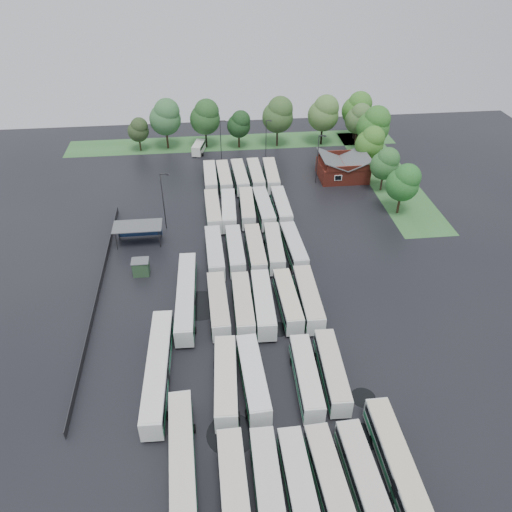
{
  "coord_description": "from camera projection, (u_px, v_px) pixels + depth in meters",
  "views": [
    {
      "loc": [
        -5.06,
        -52.19,
        47.92
      ],
      "look_at": [
        2.0,
        12.0,
        2.5
      ],
      "focal_mm": 35.0,
      "sensor_mm": 36.0,
      "label": 1
    }
  ],
  "objects": [
    {
      "name": "grass_strip_north",
      "position": [
        233.0,
        142.0,
        123.32
      ],
      "size": [
        80.0,
        10.0,
        0.01
      ],
      "primitive_type": "cube",
      "color": "#326830",
      "rests_on": "ground"
    },
    {
      "name": "bus_r5c3",
      "position": [
        256.0,
        176.0,
        104.01
      ],
      "size": [
        2.72,
        11.97,
        3.32
      ],
      "rotation": [
        0.0,
        0.0,
        0.02
      ],
      "color": "silver",
      "rests_on": "ground"
    },
    {
      "name": "bus_r3c3",
      "position": [
        274.0,
        248.0,
        82.09
      ],
      "size": [
        2.99,
        11.89,
        3.28
      ],
      "rotation": [
        0.0,
        0.0,
        -0.04
      ],
      "color": "silver",
      "rests_on": "ground"
    },
    {
      "name": "bus_r1c3",
      "position": [
        306.0,
        377.0,
        59.62
      ],
      "size": [
        2.78,
        11.76,
        3.26
      ],
      "rotation": [
        0.0,
        0.0,
        -0.03
      ],
      "color": "silver",
      "rests_on": "ground"
    },
    {
      "name": "wash_shed",
      "position": [
        138.0,
        227.0,
        85.11
      ],
      "size": [
        8.2,
        4.2,
        3.58
      ],
      "color": "#2D2D30",
      "rests_on": "ground"
    },
    {
      "name": "bus_r4c1",
      "position": [
        229.0,
        210.0,
        92.15
      ],
      "size": [
        3.03,
        12.06,
        3.33
      ],
      "rotation": [
        0.0,
        0.0,
        -0.04
      ],
      "color": "silver",
      "rests_on": "ground"
    },
    {
      "name": "bus_r0c0",
      "position": [
        234.0,
        492.0,
        47.83
      ],
      "size": [
        2.78,
        12.31,
        3.42
      ],
      "rotation": [
        0.0,
        0.0,
        0.01
      ],
      "color": "silver",
      "rests_on": "ground"
    },
    {
      "name": "tree_north_5",
      "position": [
        324.0,
        113.0,
        117.88
      ],
      "size": [
        7.35,
        7.35,
        12.17
      ],
      "color": "black",
      "rests_on": "ground"
    },
    {
      "name": "bus_r0c3",
      "position": [
        330.0,
        484.0,
        48.56
      ],
      "size": [
        3.1,
        12.0,
        3.31
      ],
      "rotation": [
        0.0,
        0.0,
        0.05
      ],
      "color": "silver",
      "rests_on": "ground"
    },
    {
      "name": "tree_east_2",
      "position": [
        371.0,
        142.0,
        106.75
      ],
      "size": [
        6.09,
        6.09,
        10.08
      ],
      "color": "black",
      "rests_on": "ground"
    },
    {
      "name": "tree_east_0",
      "position": [
        404.0,
        182.0,
        91.24
      ],
      "size": [
        6.11,
        6.11,
        10.11
      ],
      "color": "#382719",
      "rests_on": "ground"
    },
    {
      "name": "tree_east_4",
      "position": [
        359.0,
        118.0,
        118.33
      ],
      "size": [
        6.21,
        6.21,
        10.28
      ],
      "color": "black",
      "rests_on": "ground"
    },
    {
      "name": "tree_north_1",
      "position": [
        166.0,
        117.0,
        115.84
      ],
      "size": [
        7.33,
        7.33,
        12.13
      ],
      "color": "#382818",
      "rests_on": "ground"
    },
    {
      "name": "tree_east_1",
      "position": [
        386.0,
        163.0,
        99.09
      ],
      "size": [
        5.64,
        5.64,
        9.33
      ],
      "color": "#3A281D",
      "rests_on": "ground"
    },
    {
      "name": "bus_r3c2",
      "position": [
        255.0,
        250.0,
        81.46
      ],
      "size": [
        2.59,
        12.04,
        3.35
      ],
      "rotation": [
        0.0,
        0.0,
        0.0
      ],
      "color": "silver",
      "rests_on": "ground"
    },
    {
      "name": "puddle_2",
      "position": [
        200.0,
        305.0,
        73.0
      ],
      "size": [
        6.7,
        6.7,
        0.01
      ],
      "primitive_type": "cylinder",
      "color": "black",
      "rests_on": "ground"
    },
    {
      "name": "puddle_1",
      "position": [
        363.0,
        437.0,
        54.93
      ],
      "size": [
        3.67,
        3.67,
        0.01
      ],
      "primitive_type": "cylinder",
      "color": "black",
      "rests_on": "ground"
    },
    {
      "name": "lamp_post_back_e",
      "position": [
        267.0,
        136.0,
        112.71
      ],
      "size": [
        1.39,
        0.27,
        9.0
      ],
      "color": "#2D2D30",
      "rests_on": "ground"
    },
    {
      "name": "bus_r2c4",
      "position": [
        308.0,
        298.0,
        71.37
      ],
      "size": [
        2.83,
        12.36,
        3.43
      ],
      "rotation": [
        0.0,
        0.0,
        -0.02
      ],
      "color": "silver",
      "rests_on": "ground"
    },
    {
      "name": "bus_r2c1",
      "position": [
        243.0,
        305.0,
        70.35
      ],
      "size": [
        2.64,
        11.92,
        3.31
      ],
      "rotation": [
        0.0,
        0.0,
        -0.01
      ],
      "color": "silver",
      "rests_on": "ground"
    },
    {
      "name": "lamp_post_back_w",
      "position": [
        221.0,
        138.0,
        110.79
      ],
      "size": [
        1.49,
        0.29,
        9.68
      ],
      "color": "#2D2D30",
      "rests_on": "ground"
    },
    {
      "name": "tree_north_0",
      "position": [
        139.0,
        130.0,
        116.18
      ],
      "size": [
        4.91,
        4.91,
        8.13
      ],
      "color": "#3B2C1B",
      "rests_on": "ground"
    },
    {
      "name": "bus_r0c4",
      "position": [
        364.0,
        480.0,
        48.84
      ],
      "size": [
        2.99,
        12.11,
        3.35
      ],
      "rotation": [
        0.0,
        0.0,
        0.04
      ],
      "color": "silver",
      "rests_on": "ground"
    },
    {
      "name": "tree_north_4",
      "position": [
        279.0,
        114.0,
        117.07
      ],
      "size": [
        7.33,
        7.33,
        12.14
      ],
      "color": "#32231A",
      "rests_on": "ground"
    },
    {
      "name": "bus_r0c1",
      "position": [
        268.0,
        488.0,
        48.2
      ],
      "size": [
        2.63,
        11.92,
        3.31
      ],
      "rotation": [
        0.0,
        0.0,
        -0.01
      ],
      "color": "silver",
      "rests_on": "ground"
    },
    {
      "name": "tree_east_3",
      "position": [
        374.0,
        125.0,
        111.45
      ],
      "size": [
        7.37,
        7.37,
        12.21
      ],
      "color": "black",
      "rests_on": "ground"
    },
    {
      "name": "artic_bus_west_a",
      "position": [
        183.0,
        470.0,
        49.72
      ],
      "size": [
        3.19,
        17.82,
        3.29
      ],
      "rotation": [
        0.0,
        0.0,
        0.04
      ],
      "color": "silver",
      "rests_on": "ground"
    },
    {
      "name": "bus_r4c2",
      "position": [
        247.0,
        208.0,
        92.96
      ],
      "size": [
        2.93,
        11.83,
        3.27
      ],
      "rotation": [
        0.0,
        0.0,
        -0.04
      ],
      "color": "silver",
      "rests_on": "ground"
    },
    {
      "name": "lamp_post_nw",
      "position": [
        164.0,
        197.0,
        86.9
      ],
      "size": [
        1.68,
        0.33,
        10.88
      ],
      "color": "#2D2D30",
      "rests_on": "ground"
    },
    {
      "name": "grass_strip_east",
      "position": [
        387.0,
        175.0,
        108.3
      ],
      "size": [
        10.0,
        50.0,
        0.01
      ],
      "primitive_type": "cube",
      "color": "#326830",
      "rests_on": "ground"
    },
    {
      "name": "bus_r3c0",
      "position": [
        215.0,
        252.0,
        80.92
      ],
      "size": [
        2.85,
        12.2,
        3.38
      ],
      "rotation": [
        0.0,
        0.0,
        0.02
      ],
      "color": "silver",
      "rests_on": "ground"
    },
    {
      "name": "utility_hut",
      "position": [
        141.0,
        267.0,
        78.49
      ],
      "size": [
        2.7,
        2.2,
        2.62
      ],
      "color": "#28472A",
      "rests_on": "ground"
    },
    {
      "name": "artic_bus_west_b",
      "position": [
        186.0,
        296.0,
        71.85
      ],
      "size": [
        3.06,
        18.01,
        3.33
      ],
      "rotation": [
        0.0,
        0.0,
        -0.03
      ],
      "color": "silver",
      "rests_on": "ground"
    },
    {
      "name": "brick_building",
      "position": [
        343.0,
        170.0,
        106.3
      ],
      "size": [
        10.07,
        8.6,
        5.39
      ],
      "color": "maroon",
      "rests_on": "ground"
    },
    {
      "name": "bus_r3c4",
      "position": [
        294.0,
        247.0,
        82.32
      ],
      "size": [
        2.95,
        11.86,
        3.28
      ],
      "rotation": [
        0.0,
        0.0,
        0.04
      ],
      "color": "silver",
      "rests_on": "ground"
    },
    {
      "name": "west_fence",
      "position": [
        98.0,
        292.0,
        74.63
      ],
      "size": [
        0.1,
        50.0,
        1.2
      ],
      "primitive_type": "cube",
      "color": "#2D2D30",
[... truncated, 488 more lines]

